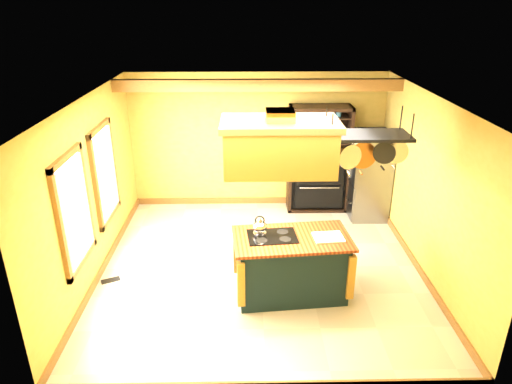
{
  "coord_description": "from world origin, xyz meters",
  "views": [
    {
      "loc": [
        -0.19,
        -6.24,
        3.97
      ],
      "look_at": [
        -0.07,
        0.3,
        1.18
      ],
      "focal_mm": 32.0,
      "sensor_mm": 36.0,
      "label": 1
    }
  ],
  "objects_px": {
    "refrigerator": "(368,177)",
    "range_hood": "(280,145)",
    "kitchen_island": "(291,265)",
    "pot_rack": "(366,143)",
    "hutch": "(318,169)"
  },
  "relations": [
    {
      "from": "pot_rack",
      "to": "hutch",
      "type": "bearing_deg",
      "value": 92.32
    },
    {
      "from": "pot_rack",
      "to": "hutch",
      "type": "xyz_separation_m",
      "value": [
        -0.12,
        2.95,
        -1.44
      ]
    },
    {
      "from": "range_hood",
      "to": "pot_rack",
      "type": "height_order",
      "value": "same"
    },
    {
      "from": "kitchen_island",
      "to": "range_hood",
      "type": "xyz_separation_m",
      "value": [
        -0.2,
        -0.0,
        1.78
      ]
    },
    {
      "from": "kitchen_island",
      "to": "range_hood",
      "type": "bearing_deg",
      "value": 174.92
    },
    {
      "from": "pot_rack",
      "to": "refrigerator",
      "type": "height_order",
      "value": "pot_rack"
    },
    {
      "from": "refrigerator",
      "to": "range_hood",
      "type": "bearing_deg",
      "value": -126.46
    },
    {
      "from": "kitchen_island",
      "to": "pot_rack",
      "type": "relative_size",
      "value": 1.46
    },
    {
      "from": "range_hood",
      "to": "kitchen_island",
      "type": "bearing_deg",
      "value": 0.19
    },
    {
      "from": "range_hood",
      "to": "pot_rack",
      "type": "relative_size",
      "value": 1.27
    },
    {
      "from": "kitchen_island",
      "to": "range_hood",
      "type": "distance_m",
      "value": 1.8
    },
    {
      "from": "kitchen_island",
      "to": "refrigerator",
      "type": "bearing_deg",
      "value": 51.21
    },
    {
      "from": "range_hood",
      "to": "pot_rack",
      "type": "distance_m",
      "value": 1.1
    },
    {
      "from": "kitchen_island",
      "to": "pot_rack",
      "type": "distance_m",
      "value": 2.01
    },
    {
      "from": "kitchen_island",
      "to": "pot_rack",
      "type": "height_order",
      "value": "pot_rack"
    }
  ]
}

